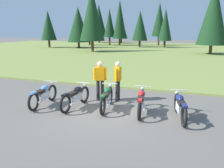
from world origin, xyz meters
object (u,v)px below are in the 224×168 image
(rider_near_row_end, at_px, (118,79))
(motorcycle_navy, at_px, (180,106))
(rider_with_back_turned, at_px, (100,79))
(motorcycle_red, at_px, (141,101))
(motorcycle_british_green, at_px, (107,98))
(motorcycle_sky_blue, at_px, (44,95))
(motorcycle_black, at_px, (76,97))

(rider_near_row_end, bearing_deg, motorcycle_navy, -26.26)
(motorcycle_navy, distance_m, rider_with_back_turned, 3.58)
(motorcycle_red, relative_size, motorcycle_navy, 1.01)
(motorcycle_british_green, bearing_deg, motorcycle_sky_blue, -169.98)
(motorcycle_british_green, relative_size, motorcycle_red, 1.00)
(motorcycle_sky_blue, distance_m, motorcycle_navy, 5.21)
(motorcycle_black, height_order, rider_with_back_turned, rider_with_back_turned)
(motorcycle_british_green, xyz_separation_m, rider_near_row_end, (0.04, 1.17, 0.51))
(motorcycle_red, height_order, rider_with_back_turned, rider_with_back_turned)
(motorcycle_british_green, relative_size, rider_with_back_turned, 1.25)
(motorcycle_sky_blue, distance_m, motorcycle_red, 3.86)
(motorcycle_british_green, bearing_deg, motorcycle_navy, -2.93)
(motorcycle_british_green, bearing_deg, rider_with_back_turned, 124.79)
(rider_near_row_end, bearing_deg, rider_with_back_turned, -164.70)
(motorcycle_sky_blue, height_order, rider_with_back_turned, rider_with_back_turned)
(motorcycle_black, relative_size, motorcycle_british_green, 1.01)
(motorcycle_british_green, xyz_separation_m, motorcycle_red, (1.33, -0.03, 0.00))
(motorcycle_navy, bearing_deg, motorcycle_sky_blue, -176.64)
(motorcycle_navy, bearing_deg, motorcycle_red, 175.62)
(rider_with_back_turned, bearing_deg, motorcycle_sky_blue, -142.32)
(motorcycle_british_green, height_order, motorcycle_red, same)
(motorcycle_black, bearing_deg, motorcycle_sky_blue, -172.23)
(motorcycle_red, bearing_deg, motorcycle_black, -174.80)
(motorcycle_black, relative_size, rider_near_row_end, 1.26)
(motorcycle_sky_blue, height_order, motorcycle_british_green, same)
(motorcycle_black, distance_m, rider_near_row_end, 1.95)
(motorcycle_black, xyz_separation_m, motorcycle_british_green, (1.18, 0.26, 0.00))
(motorcycle_sky_blue, xyz_separation_m, motorcycle_navy, (5.20, 0.31, 0.00))
(motorcycle_navy, xyz_separation_m, rider_with_back_turned, (-3.37, 1.11, 0.51))
(motorcycle_black, distance_m, motorcycle_navy, 3.87)
(motorcycle_black, xyz_separation_m, motorcycle_red, (2.51, 0.23, 0.00))
(motorcycle_black, distance_m, motorcycle_british_green, 1.21)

